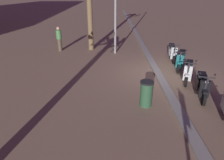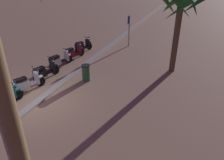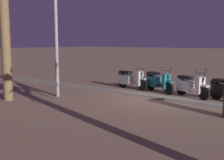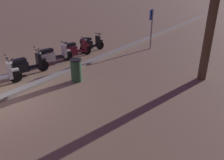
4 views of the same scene
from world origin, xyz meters
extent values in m
plane|color=#93755B|center=(0.00, 0.00, 0.00)|extent=(200.00, 200.00, 0.00)
cube|color=gray|center=(0.00, 0.14, 0.06)|extent=(60.00, 0.36, 0.12)
cylinder|color=black|center=(-1.72, -1.23, 0.26)|extent=(0.53, 0.24, 0.52)
cube|color=black|center=(-1.93, -1.17, 0.41)|extent=(0.74, 0.49, 0.42)
cube|color=black|center=(-1.91, -1.18, 0.74)|extent=(0.66, 0.45, 0.12)
cube|color=black|center=(-1.64, -1.25, 0.64)|extent=(0.28, 0.26, 0.16)
cylinder|color=black|center=(-1.42, -0.78, 0.26)|extent=(0.52, 0.29, 0.52)
cylinder|color=black|center=(-0.29, -1.25, 0.26)|extent=(0.52, 0.29, 0.52)
cube|color=white|center=(-0.90, -1.00, 0.32)|extent=(0.66, 0.49, 0.08)
cube|color=white|center=(-0.50, -1.17, 0.42)|extent=(0.75, 0.55, 0.43)
cube|color=black|center=(-0.48, -1.17, 0.76)|extent=(0.67, 0.51, 0.12)
cube|color=white|center=(-1.26, -0.85, 0.55)|extent=(0.26, 0.37, 0.66)
cube|color=white|center=(-1.42, -0.78, 0.55)|extent=(0.36, 0.27, 0.08)
cylinder|color=#333338|center=(-1.33, -0.82, 0.70)|extent=(0.29, 0.17, 0.69)
cylinder|color=black|center=(-1.26, -0.85, 1.02)|extent=(0.25, 0.53, 0.04)
sphere|color=white|center=(-1.35, -0.81, 0.88)|extent=(0.12, 0.12, 0.12)
cube|color=white|center=(-0.22, -1.28, 0.66)|extent=(0.30, 0.28, 0.16)
sphere|color=black|center=(-1.33, -1.08, 1.14)|extent=(0.07, 0.07, 0.07)
sphere|color=black|center=(-1.15, -0.64, 1.14)|extent=(0.07, 0.07, 0.07)
cylinder|color=black|center=(0.10, -0.91, 0.26)|extent=(0.52, 0.30, 0.52)
cylinder|color=black|center=(1.30, -1.43, 0.26)|extent=(0.52, 0.30, 0.52)
cube|color=black|center=(0.65, -1.15, 0.32)|extent=(0.66, 0.49, 0.08)
cube|color=#197075|center=(1.09, -1.34, 0.44)|extent=(0.75, 0.56, 0.45)
cube|color=black|center=(1.11, -1.35, 0.80)|extent=(0.67, 0.51, 0.12)
cube|color=#197075|center=(0.27, -0.98, 0.55)|extent=(0.26, 0.37, 0.66)
cube|color=#197075|center=(0.10, -0.91, 0.55)|extent=(0.36, 0.27, 0.08)
cylinder|color=#333338|center=(0.19, -0.95, 0.70)|extent=(0.29, 0.18, 0.69)
cylinder|color=black|center=(0.27, -0.98, 1.02)|extent=(0.26, 0.53, 0.04)
sphere|color=white|center=(0.18, -0.94, 0.88)|extent=(0.12, 0.12, 0.12)
cube|color=black|center=(1.37, -1.46, 0.70)|extent=(0.30, 0.28, 0.16)
sphere|color=black|center=(0.19, -1.21, 1.14)|extent=(0.07, 0.07, 0.07)
sphere|color=black|center=(0.38, -0.77, 1.14)|extent=(0.07, 0.07, 0.07)
cylinder|color=black|center=(1.48, -1.05, 0.26)|extent=(0.53, 0.17, 0.52)
cylinder|color=black|center=(2.76, -1.24, 0.26)|extent=(0.53, 0.17, 0.52)
cube|color=silver|center=(2.07, -1.14, 0.32)|extent=(0.63, 0.36, 0.08)
cube|color=silver|center=(2.54, -1.21, 0.42)|extent=(0.72, 0.41, 0.43)
cube|color=black|center=(2.56, -1.21, 0.76)|extent=(0.64, 0.38, 0.12)
cube|color=silver|center=(1.66, -1.08, 0.55)|extent=(0.19, 0.36, 0.66)
cube|color=silver|center=(1.48, -1.05, 0.55)|extent=(0.34, 0.20, 0.08)
cylinder|color=#333338|center=(1.58, -1.07, 0.70)|extent=(0.29, 0.11, 0.69)
cylinder|color=black|center=(1.66, -1.08, 1.02)|extent=(0.12, 0.56, 0.04)
sphere|color=white|center=(1.56, -1.07, 0.88)|extent=(0.12, 0.12, 0.12)
cube|color=silver|center=(2.84, -1.25, 0.66)|extent=(0.27, 0.23, 0.16)
cylinder|color=olive|center=(4.42, 3.82, 3.15)|extent=(0.35, 0.35, 6.31)
cylinder|color=#939399|center=(3.50, 2.18, 3.69)|extent=(0.14, 0.14, 7.37)
camera|label=1|loc=(-9.18, 2.42, 3.88)|focal=32.19mm
camera|label=2|loc=(6.64, 6.79, 5.86)|focal=35.08mm
camera|label=3|loc=(-5.12, 9.43, 2.17)|focal=44.32mm
camera|label=4|loc=(3.12, 7.13, 3.62)|focal=34.78mm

